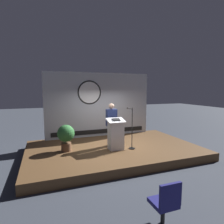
# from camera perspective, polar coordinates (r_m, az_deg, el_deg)

# --- Properties ---
(ground_plane) EXTENTS (40.00, 40.00, 0.00)m
(ground_plane) POSITION_cam_1_polar(r_m,az_deg,el_deg) (7.58, 0.43, -12.51)
(ground_plane) COLOR #383D47
(stage_platform) EXTENTS (6.40, 4.00, 0.30)m
(stage_platform) POSITION_cam_1_polar(r_m,az_deg,el_deg) (7.53, 0.43, -11.43)
(stage_platform) COLOR brown
(stage_platform) RESTS_ON ground
(banner_display) EXTENTS (4.99, 0.12, 2.97)m
(banner_display) POSITION_cam_1_polar(r_m,az_deg,el_deg) (8.92, -3.84, 2.19)
(banner_display) COLOR #B2B7C1
(banner_display) RESTS_ON stage_platform
(podium) EXTENTS (0.64, 0.50, 1.16)m
(podium) POSITION_cam_1_polar(r_m,az_deg,el_deg) (7.02, 1.14, -6.73)
(podium) COLOR silver
(podium) RESTS_ON stage_platform
(speaker_person) EXTENTS (0.40, 0.26, 1.67)m
(speaker_person) POSITION_cam_1_polar(r_m,az_deg,el_deg) (7.40, -0.16, -3.73)
(speaker_person) COLOR black
(speaker_person) RESTS_ON stage_platform
(microphone_stand) EXTENTS (0.24, 0.57, 1.54)m
(microphone_stand) POSITION_cam_1_polar(r_m,az_deg,el_deg) (7.17, 5.83, -6.58)
(microphone_stand) COLOR black
(microphone_stand) RESTS_ON stage_platform
(potted_plant) EXTENTS (0.61, 0.61, 0.96)m
(potted_plant) POSITION_cam_1_polar(r_m,az_deg,el_deg) (7.02, -13.69, -6.82)
(potted_plant) COLOR brown
(potted_plant) RESTS_ON stage_platform
(audience_chair_left) EXTENTS (0.44, 0.45, 0.89)m
(audience_chair_left) POSITION_cam_1_polar(r_m,az_deg,el_deg) (3.95, 15.91, -24.34)
(audience_chair_left) COLOR black
(audience_chair_left) RESTS_ON ground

